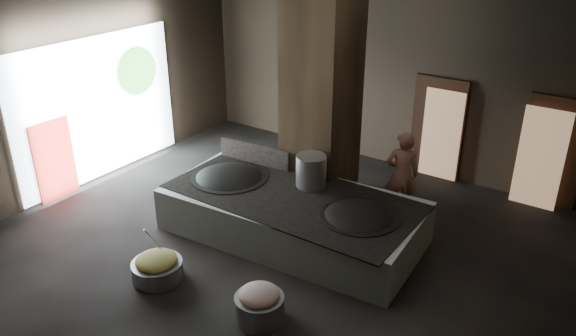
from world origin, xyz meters
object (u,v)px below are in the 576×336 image
Objects in this scene: veg_basin at (158,270)px; hearth_platform at (292,216)px; cook at (402,175)px; wok_left at (230,180)px; wok_right at (359,220)px; meat_basin at (259,308)px; stock_pot at (311,171)px.

hearth_platform is at bearing 65.87° from veg_basin.
wok_left is at bearing 5.31° from cook.
wok_right is (1.35, 0.05, 0.34)m from hearth_platform.
meat_basin is (2.01, 0.15, 0.05)m from veg_basin.
cook is 4.91m from veg_basin.
cook is at bearing 84.62° from meat_basin.
meat_basin is at bearing 55.76° from cook.
wok_left reaches higher than hearth_platform.
meat_basin is at bearing 4.15° from veg_basin.
wok_right reaches higher than hearth_platform.
wok_right is at bearing 45.22° from veg_basin.
stock_pot is at bearing 80.81° from hearth_platform.
wok_left is 1.99× the size of meat_basin.
stock_pot is 3.29m from veg_basin.
hearth_platform reaches higher than veg_basin.
wok_right is 0.77× the size of cook.
stock_pot is 0.82× the size of meat_basin.
wok_right is 3.49m from veg_basin.
hearth_platform is 3.17× the size of wok_left.
wok_left is 3.35m from cook.
wok_left reaches higher than wok_right.
hearth_platform is at bearing 112.72° from meat_basin.
hearth_platform is 2.63× the size of cook.
wok_left is 3.29m from meat_basin.
wok_right reaches higher than veg_basin.
cook is (2.77, 1.88, 0.14)m from wok_left.
wok_right is 1.64× the size of veg_basin.
cook is (-0.03, 1.78, 0.14)m from wok_right.
wok_left reaches higher than veg_basin.
wok_left is 2.80m from wok_right.
cook is at bearing 45.20° from stock_pot.
cook is 2.40× the size of meat_basin.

